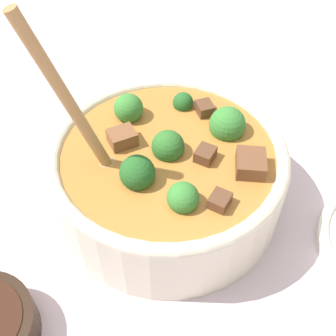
# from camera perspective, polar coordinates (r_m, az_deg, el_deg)

# --- Properties ---
(ground_plane) EXTENTS (4.00, 4.00, 0.00)m
(ground_plane) POSITION_cam_1_polar(r_m,az_deg,el_deg) (0.53, 0.00, -4.33)
(ground_plane) COLOR silver
(stew_bowl) EXTENTS (0.27, 0.27, 0.27)m
(stew_bowl) POSITION_cam_1_polar(r_m,az_deg,el_deg) (0.49, 0.02, -0.47)
(stew_bowl) COLOR beige
(stew_bowl) RESTS_ON ground_plane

